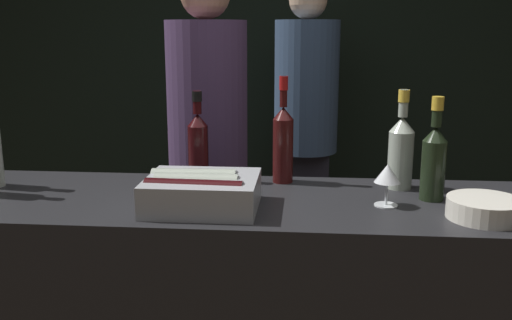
{
  "coord_description": "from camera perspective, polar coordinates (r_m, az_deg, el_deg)",
  "views": [
    {
      "loc": [
        0.15,
        -1.43,
        1.51
      ],
      "look_at": [
        0.0,
        0.32,
        1.11
      ],
      "focal_mm": 40.0,
      "sensor_mm": 36.0,
      "label": 1
    }
  ],
  "objects": [
    {
      "name": "rose_wine_bottle",
      "position": [
        1.95,
        14.29,
        1.08
      ],
      "size": [
        0.08,
        0.08,
        0.33
      ],
      "color": "#9EA899",
      "rests_on": "bar_counter"
    },
    {
      "name": "red_wine_bottle_black_foil",
      "position": [
        2.01,
        -5.81,
        1.69
      ],
      "size": [
        0.07,
        0.07,
        0.32
      ],
      "color": "black",
      "rests_on": "bar_counter"
    },
    {
      "name": "red_wine_bottle_tall",
      "position": [
        1.97,
        2.72,
        1.94
      ],
      "size": [
        0.07,
        0.07,
        0.37
      ],
      "color": "#380F0F",
      "rests_on": "bar_counter"
    },
    {
      "name": "person_blond_tee",
      "position": [
        3.3,
        5.0,
        3.85
      ],
      "size": [
        0.36,
        0.36,
        1.77
      ],
      "rotation": [
        0.0,
        0.0,
        -2.62
      ],
      "color": "black",
      "rests_on": "ground_plane"
    },
    {
      "name": "person_in_hoodie",
      "position": [
        2.52,
        -4.8,
        0.92
      ],
      "size": [
        0.35,
        0.35,
        1.76
      ],
      "rotation": [
        0.0,
        0.0,
        -0.45
      ],
      "color": "black",
      "rests_on": "ground_plane"
    },
    {
      "name": "wine_glass",
      "position": [
        1.75,
        13.0,
        -1.5
      ],
      "size": [
        0.08,
        0.08,
        0.13
      ],
      "color": "silver",
      "rests_on": "bar_counter"
    },
    {
      "name": "ice_bin_with_bottles",
      "position": [
        1.71,
        -5.61,
        -3.05
      ],
      "size": [
        0.33,
        0.27,
        0.11
      ],
      "color": "#9EA0A5",
      "rests_on": "bar_counter"
    },
    {
      "name": "wall_back_chalkboard",
      "position": [
        3.78,
        2.74,
        11.31
      ],
      "size": [
        6.4,
        0.06,
        2.8
      ],
      "color": "black",
      "rests_on": "ground_plane"
    },
    {
      "name": "bowl_white",
      "position": [
        1.74,
        21.92,
        -4.48
      ],
      "size": [
        0.21,
        0.21,
        0.06
      ],
      "color": "silver",
      "rests_on": "bar_counter"
    },
    {
      "name": "champagne_bottle",
      "position": [
        1.85,
        17.37,
        0.17
      ],
      "size": [
        0.08,
        0.08,
        0.32
      ],
      "color": "black",
      "rests_on": "bar_counter"
    }
  ]
}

